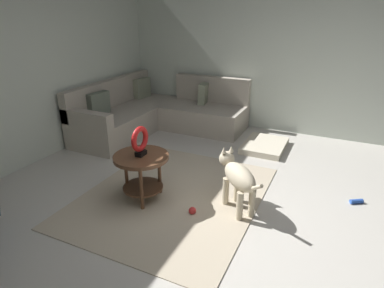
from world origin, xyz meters
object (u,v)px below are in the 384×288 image
object	(u,v)px
dog_toy_ball	(192,211)
dog	(237,177)
sectional_couch	(156,114)
side_table	(142,166)
dog_toy_rope	(356,201)
torus_sculpture	(140,140)
dog_bed_mat	(265,146)

from	to	relation	value
dog_toy_ball	dog	bearing A→B (deg)	-51.64
sectional_couch	side_table	distance (m)	2.30
sectional_couch	dog_toy_ball	bearing A→B (deg)	-141.19
sectional_couch	side_table	xyz separation A→B (m)	(-2.04, -1.04, 0.12)
side_table	dog_toy_rope	world-z (taller)	side_table
side_table	torus_sculpture	xyz separation A→B (m)	(0.00, -0.00, 0.29)
dog_toy_ball	dog_toy_rope	world-z (taller)	dog_toy_ball
side_table	torus_sculpture	bearing A→B (deg)	-82.87
torus_sculpture	dog_toy_ball	xyz separation A→B (m)	(-0.04, -0.63, -0.67)
side_table	dog_toy_rope	xyz separation A→B (m)	(0.92, -2.18, -0.39)
side_table	dog_toy_rope	size ratio (longest dim) A/B	4.19
side_table	dog_bed_mat	xyz separation A→B (m)	(2.03, -0.89, -0.37)
dog_bed_mat	dog_toy_rope	world-z (taller)	dog_bed_mat
sectional_couch	dog_toy_ball	size ratio (longest dim) A/B	28.41
dog_bed_mat	dog_toy_ball	world-z (taller)	dog_bed_mat
sectional_couch	dog_toy_rope	bearing A→B (deg)	-109.16
torus_sculpture	dog_bed_mat	xyz separation A→B (m)	(2.03, -0.89, -0.67)
torus_sculpture	dog	size ratio (longest dim) A/B	0.50
side_table	dog	world-z (taller)	dog
dog	dog_toy_ball	xyz separation A→B (m)	(-0.30, 0.38, -0.34)
sectional_couch	dog_toy_rope	xyz separation A→B (m)	(-1.12, -3.23, -0.27)
dog_bed_mat	dog_toy_rope	distance (m)	1.70
dog_bed_mat	dog_toy_ball	size ratio (longest dim) A/B	10.10
torus_sculpture	dog_toy_rope	xyz separation A→B (m)	(0.92, -2.18, -0.69)
sectional_couch	dog_bed_mat	xyz separation A→B (m)	(-0.01, -1.93, -0.25)
sectional_couch	dog_toy_ball	xyz separation A→B (m)	(-2.08, -1.67, -0.25)
dog	dog_toy_ball	world-z (taller)	dog
sectional_couch	dog	size ratio (longest dim) A/B	3.47
torus_sculpture	dog	distance (m)	1.09
dog	dog_toy_ball	bearing A→B (deg)	172.13
dog_toy_ball	sectional_couch	bearing A→B (deg)	38.81
sectional_couch	dog_bed_mat	world-z (taller)	sectional_couch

